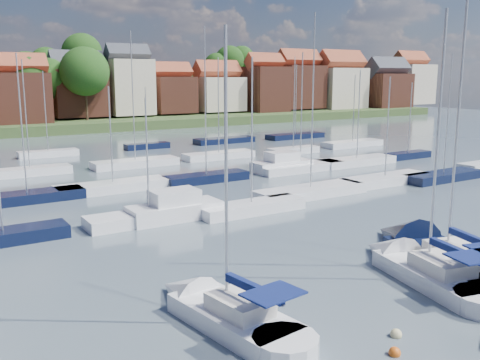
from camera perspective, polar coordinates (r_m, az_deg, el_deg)
ground at (r=60.30m, az=-10.49°, el=0.84°), size 260.00×260.00×0.00m
sailboat_left at (r=24.20m, az=-2.29°, el=-13.85°), size 3.92×10.19×13.57m
sailboat_centre at (r=30.64m, az=18.50°, el=-8.96°), size 5.17×11.32×14.91m
sailboat_navy at (r=33.40m, az=19.77°, el=-7.40°), size 7.18×14.27×19.00m
buoy_b at (r=22.42m, az=16.16°, el=-17.50°), size 0.47×0.47×0.47m
buoy_c at (r=23.80m, az=16.30°, el=-15.75°), size 0.48×0.48×0.48m
buoy_e at (r=34.81m, az=17.79°, el=-7.12°), size 0.53×0.53×0.53m
marina_field at (r=56.57m, az=-6.89°, el=0.72°), size 79.62×41.41×15.93m
far_shore_town at (r=149.98m, az=-23.09°, el=7.97°), size 212.46×90.00×22.27m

